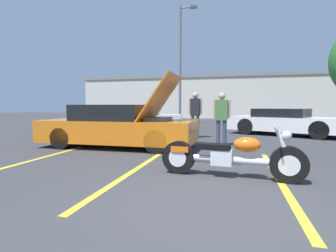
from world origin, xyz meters
TOP-DOWN VIEW (x-y plane):
  - ground_plane at (0.00, 0.00)m, footprint 80.00×80.00m
  - parking_stripe_foreground at (-4.22, 1.60)m, footprint 0.12×4.56m
  - parking_stripe_middle at (-1.60, 1.60)m, footprint 0.12×4.56m
  - parking_stripe_back at (1.02, 1.60)m, footprint 0.12×4.56m
  - far_building at (0.00, 25.22)m, footprint 32.00×4.20m
  - light_pole at (-3.34, 14.73)m, footprint 1.21×0.28m
  - motorcycle at (0.20, 1.47)m, footprint 2.48×0.70m
  - show_car_hood_open at (-3.15, 4.19)m, footprint 4.66×1.84m
  - parked_car_mid_row at (2.38, 8.99)m, footprint 4.95×3.68m
  - parked_car_left_row at (-5.01, 11.40)m, footprint 4.80×2.44m
  - spectator_by_show_car at (-0.12, 5.16)m, footprint 0.52×0.22m
  - spectator_midground at (-1.21, 7.01)m, footprint 0.52×0.23m

SIDE VIEW (x-z plane):
  - ground_plane at x=0.00m, z-range 0.00..0.00m
  - parking_stripe_foreground at x=-4.22m, z-range 0.00..0.01m
  - parking_stripe_middle at x=-1.60m, z-range 0.00..0.01m
  - parking_stripe_back at x=1.02m, z-range 0.00..0.01m
  - motorcycle at x=0.20m, z-range -0.10..0.84m
  - parked_car_mid_row at x=2.38m, z-range 0.00..1.13m
  - parked_car_left_row at x=-5.01m, z-range -0.03..1.17m
  - show_car_hood_open at x=-3.15m, z-range -0.46..1.71m
  - spectator_by_show_car at x=-0.12m, z-range 0.15..1.82m
  - spectator_midground at x=-1.21m, z-range 0.18..1.95m
  - far_building at x=0.00m, z-range 0.14..4.54m
  - light_pole at x=-3.34m, z-range 0.38..8.39m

